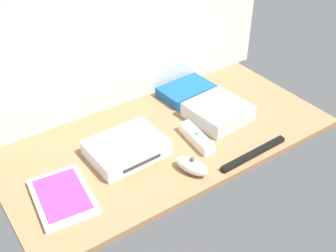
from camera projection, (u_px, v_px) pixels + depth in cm
name	position (u px, v px, depth cm)	size (l,w,h in cm)	color
ground_plane	(168.00, 139.00, 127.82)	(100.00, 48.00, 2.00)	#936D47
back_wall	(121.00, 10.00, 124.77)	(110.00, 1.20, 64.00)	silver
game_console	(126.00, 148.00, 119.44)	(21.52, 17.04, 4.40)	white
mini_computer	(218.00, 111.00, 133.55)	(18.25, 18.25, 5.30)	silver
game_case	(62.00, 196.00, 106.01)	(15.59, 20.37, 1.56)	white
network_router	(186.00, 91.00, 145.54)	(18.76, 13.23, 3.40)	#145193
remote_wand	(196.00, 138.00, 124.31)	(5.08, 15.09, 3.40)	white
remote_nunchuk	(192.00, 166.00, 113.40)	(7.30, 10.87, 5.10)	white
sensor_bar	(254.00, 154.00, 119.68)	(24.00, 1.80, 1.40)	black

